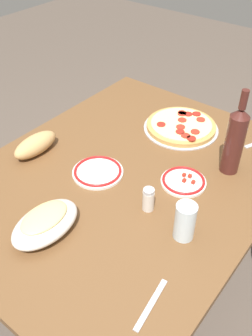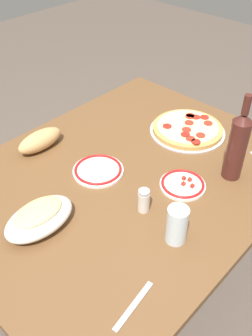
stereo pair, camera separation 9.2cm
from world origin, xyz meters
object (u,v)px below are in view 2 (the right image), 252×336
object	(u,v)px
pepperoni_pizza	(188,129)
wine_bottle	(237,145)
side_plate_near	(183,184)
bread_loaf	(40,140)
dining_table	(126,196)
water_glass	(177,225)
baked_pasta_dish	(39,217)
side_plate_far	(98,170)
spice_shaker	(144,201)

from	to	relation	value
pepperoni_pizza	wine_bottle	xyz separation A→B (m)	(-0.13, -0.29, 0.12)
side_plate_near	bread_loaf	bearing A→B (deg)	110.08
dining_table	water_glass	bearing A→B (deg)	-110.93
baked_pasta_dish	side_plate_far	distance (m)	0.32
dining_table	wine_bottle	xyz separation A→B (m)	(0.26, -0.29, 0.25)
pepperoni_pizza	wine_bottle	world-z (taller)	wine_bottle
pepperoni_pizza	bread_loaf	xyz separation A→B (m)	(-0.51, 0.37, 0.02)
dining_table	spice_shaker	size ratio (longest dim) A/B	14.99
wine_bottle	pepperoni_pizza	bearing A→B (deg)	65.90
water_glass	spice_shaker	xyz separation A→B (m)	(0.03, 0.16, -0.02)
dining_table	water_glass	size ratio (longest dim) A/B	10.09
spice_shaker	water_glass	bearing A→B (deg)	-100.38
side_plate_near	side_plate_far	world-z (taller)	side_plate_near
baked_pasta_dish	water_glass	world-z (taller)	water_glass
water_glass	baked_pasta_dish	bearing A→B (deg)	125.71
water_glass	side_plate_far	world-z (taller)	water_glass
baked_pasta_dish	water_glass	size ratio (longest dim) A/B	1.86
dining_table	baked_pasta_dish	distance (m)	0.41
spice_shaker	baked_pasta_dish	bearing A→B (deg)	145.19
wine_bottle	side_plate_near	world-z (taller)	wine_bottle
water_glass	pepperoni_pizza	bearing A→B (deg)	32.01
dining_table	spice_shaker	distance (m)	0.25
water_glass	spice_shaker	world-z (taller)	water_glass
dining_table	side_plate_near	xyz separation A→B (m)	(0.09, -0.20, 0.12)
side_plate_near	spice_shaker	xyz separation A→B (m)	(-0.19, 0.03, 0.03)
pepperoni_pizza	baked_pasta_dish	bearing A→B (deg)	177.90
side_plate_far	baked_pasta_dish	bearing A→B (deg)	-169.05
dining_table	spice_shaker	world-z (taller)	spice_shaker
side_plate_near	side_plate_far	size ratio (longest dim) A/B	0.86
water_glass	bread_loaf	xyz separation A→B (m)	(0.01, 0.69, -0.03)
water_glass	side_plate_near	xyz separation A→B (m)	(0.21, 0.13, -0.06)
dining_table	side_plate_near	distance (m)	0.25
side_plate_far	wine_bottle	bearing A→B (deg)	-49.30
dining_table	side_plate_near	world-z (taller)	side_plate_near
bread_loaf	wine_bottle	bearing A→B (deg)	-60.15
baked_pasta_dish	water_glass	distance (m)	0.43
wine_bottle	water_glass	world-z (taller)	wine_bottle
pepperoni_pizza	bread_loaf	size ratio (longest dim) A/B	1.62
side_plate_far	bread_loaf	bearing A→B (deg)	100.77
dining_table	pepperoni_pizza	xyz separation A→B (m)	(0.39, -0.00, 0.13)
dining_table	bread_loaf	world-z (taller)	bread_loaf
side_plate_far	spice_shaker	distance (m)	0.26
wine_bottle	side_plate_near	xyz separation A→B (m)	(-0.17, 0.10, -0.13)
wine_bottle	bread_loaf	bearing A→B (deg)	119.85
wine_bottle	side_plate_near	size ratio (longest dim) A/B	2.02
water_glass	spice_shaker	bearing A→B (deg)	79.62
dining_table	pepperoni_pizza	distance (m)	0.41
side_plate_far	spice_shaker	size ratio (longest dim) A/B	2.22
bread_loaf	spice_shaker	world-z (taller)	spice_shaker
spice_shaker	side_plate_near	bearing A→B (deg)	-8.02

